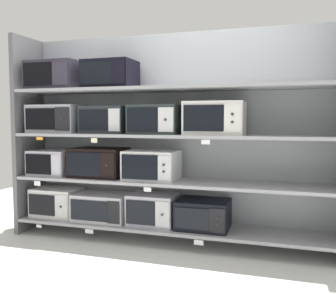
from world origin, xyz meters
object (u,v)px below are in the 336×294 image
object	(u,v)px
microwave_3	(203,214)
microwave_4	(54,162)
microwave_9	(156,120)
microwave_5	(99,162)
microwave_8	(106,120)
microwave_0	(57,202)
microwave_10	(215,118)
microwave_11	(56,76)
microwave_7	(57,119)
microwave_2	(153,209)
microwave_12	(110,75)
microwave_6	(152,165)
microwave_1	(103,207)

from	to	relation	value
microwave_3	microwave_4	size ratio (longest dim) A/B	1.13
microwave_3	microwave_9	bearing A→B (deg)	-179.96
microwave_5	microwave_8	bearing A→B (deg)	0.16
microwave_0	microwave_10	world-z (taller)	microwave_10
microwave_0	microwave_11	world-z (taller)	microwave_11
microwave_7	microwave_11	world-z (taller)	microwave_11
microwave_11	microwave_8	bearing A→B (deg)	0.02
microwave_2	microwave_3	size ratio (longest dim) A/B	0.95
microwave_9	microwave_12	bearing A→B (deg)	180.00
microwave_2	microwave_10	bearing A→B (deg)	0.00
microwave_0	microwave_7	xyz separation A→B (m)	(0.03, -0.00, 0.90)
microwave_3	microwave_5	xyz separation A→B (m)	(-1.11, -0.00, 0.46)
microwave_3	microwave_6	xyz separation A→B (m)	(-0.52, -0.00, 0.46)
microwave_6	microwave_2	bearing A→B (deg)	1.38
microwave_10	microwave_11	xyz separation A→B (m)	(-1.70, -0.00, 0.45)
microwave_7	microwave_10	bearing A→B (deg)	-0.00
microwave_8	microwave_10	world-z (taller)	microwave_10
microwave_3	microwave_6	size ratio (longest dim) A/B	0.96
microwave_11	microwave_12	world-z (taller)	microwave_11
microwave_5	microwave_12	size ratio (longest dim) A/B	1.10
microwave_1	microwave_2	distance (m)	0.55
microwave_1	microwave_4	world-z (taller)	microwave_4
microwave_6	microwave_10	size ratio (longest dim) A/B	0.95
microwave_9	microwave_10	bearing A→B (deg)	0.01
microwave_1	microwave_11	world-z (taller)	microwave_11
microwave_7	microwave_8	world-z (taller)	microwave_7
microwave_0	microwave_9	xyz separation A→B (m)	(1.15, -0.00, 0.90)
microwave_5	microwave_3	bearing A→B (deg)	0.02
microwave_1	microwave_3	size ratio (longest dim) A/B	1.15
microwave_1	microwave_6	distance (m)	0.71
microwave_1	microwave_11	size ratio (longest dim) A/B	1.03
microwave_12	microwave_0	bearing A→B (deg)	179.98
microwave_6	microwave_12	bearing A→B (deg)	179.98
microwave_5	microwave_4	bearing A→B (deg)	180.00
microwave_4	microwave_9	distance (m)	1.27
microwave_9	microwave_8	bearing A→B (deg)	179.97
microwave_3	microwave_5	bearing A→B (deg)	-179.98
microwave_3	microwave_7	distance (m)	1.84
microwave_4	microwave_7	xyz separation A→B (m)	(0.06, 0.00, 0.47)
microwave_0	microwave_9	distance (m)	1.46
microwave_1	microwave_9	distance (m)	1.08
microwave_7	microwave_5	bearing A→B (deg)	-0.02
microwave_11	microwave_1	bearing A→B (deg)	0.01
microwave_8	microwave_9	bearing A→B (deg)	-0.03
microwave_2	microwave_12	distance (m)	1.42
microwave_12	microwave_3	bearing A→B (deg)	0.02
microwave_8	microwave_11	bearing A→B (deg)	-179.98
microwave_1	microwave_5	distance (m)	0.47
microwave_11	microwave_12	distance (m)	0.63
microwave_9	microwave_10	world-z (taller)	microwave_10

